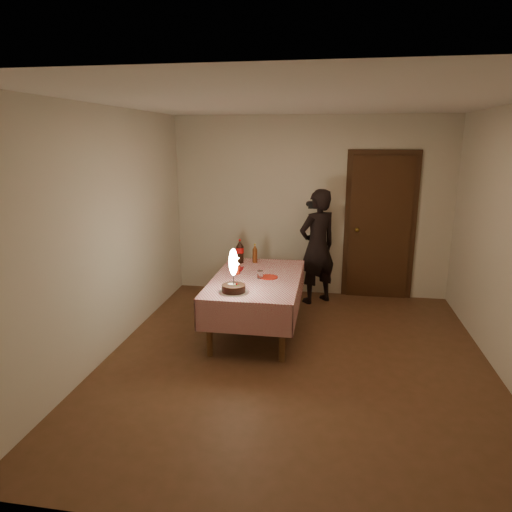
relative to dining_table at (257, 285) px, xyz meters
name	(u,v)px	position (x,y,z in m)	size (l,w,h in m)	color
ground	(296,360)	(0.54, -0.70, -0.58)	(4.00, 4.50, 0.01)	brown
room_shell	(304,203)	(0.57, -0.62, 1.07)	(4.04, 4.54, 2.62)	beige
dining_table	(257,285)	(0.00, 0.00, 0.00)	(1.02, 1.72, 0.68)	brown
birthday_cake	(234,281)	(-0.16, -0.57, 0.22)	(0.32, 0.32, 0.48)	white
red_plate	(269,277)	(0.14, 0.02, 0.10)	(0.22, 0.22, 0.01)	red
red_cup	(237,270)	(-0.26, 0.10, 0.14)	(0.08, 0.08, 0.10)	red
clear_cup	(260,274)	(0.05, -0.03, 0.14)	(0.07, 0.07, 0.09)	white
napkin_stack	(237,269)	(-0.30, 0.28, 0.10)	(0.15, 0.15, 0.02)	red
cola_bottle	(240,251)	(-0.33, 0.62, 0.25)	(0.10, 0.10, 0.32)	black
amber_bottle_left	(255,254)	(-0.13, 0.66, 0.21)	(0.06, 0.06, 0.25)	#59290F
photographer	(317,247)	(0.67, 1.15, 0.22)	(0.70, 0.67, 1.61)	black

